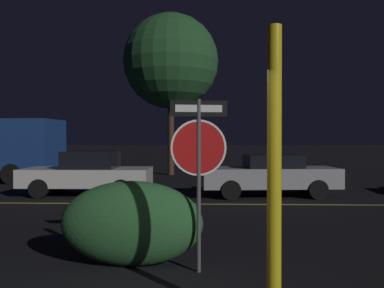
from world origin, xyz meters
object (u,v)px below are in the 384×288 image
(hedge_bush_2, at_px, (132,223))
(passing_car_2, at_px, (88,173))
(yellow_pole_right, at_px, (274,180))
(tree_0, at_px, (171,62))
(stop_sign, at_px, (199,150))
(passing_car_3, at_px, (269,175))

(hedge_bush_2, relative_size, passing_car_2, 0.49)
(hedge_bush_2, distance_m, passing_car_2, 8.41)
(yellow_pole_right, bearing_deg, passing_car_2, 114.73)
(tree_0, bearing_deg, stop_sign, -83.68)
(tree_0, bearing_deg, yellow_pole_right, -81.95)
(yellow_pole_right, height_order, passing_car_2, yellow_pole_right)
(hedge_bush_2, bearing_deg, passing_car_3, 68.17)
(yellow_pole_right, distance_m, tree_0, 18.77)
(stop_sign, xyz_separation_m, passing_car_2, (-3.85, 8.17, -0.97))
(yellow_pole_right, relative_size, passing_car_2, 0.68)
(yellow_pole_right, xyz_separation_m, hedge_bush_2, (-1.74, 2.10, -0.84))
(stop_sign, height_order, passing_car_2, stop_sign)
(passing_car_3, bearing_deg, hedge_bush_2, 153.25)
(stop_sign, relative_size, passing_car_3, 0.53)
(stop_sign, distance_m, yellow_pole_right, 2.00)
(stop_sign, relative_size, passing_car_2, 0.56)
(stop_sign, bearing_deg, passing_car_3, 66.49)
(stop_sign, relative_size, yellow_pole_right, 0.82)
(stop_sign, relative_size, tree_0, 0.29)
(yellow_pole_right, distance_m, hedge_bush_2, 2.85)
(passing_car_2, relative_size, passing_car_3, 0.94)
(passing_car_3, bearing_deg, stop_sign, 160.24)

